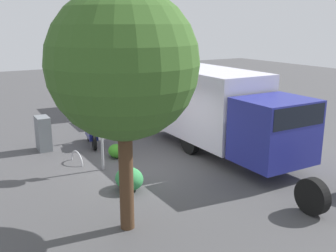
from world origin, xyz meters
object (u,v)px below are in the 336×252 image
utility_cabinet (43,133)px  box_truck_far (135,80)px  stop_sign (100,111)px  street_tree (123,65)px  motorcycle (91,132)px  box_truck_near (223,109)px  bike_rack_hoop (77,163)px

utility_cabinet → box_truck_far: bearing=-54.2°
stop_sign → street_tree: (-3.69, 0.88, 1.74)m
motorcycle → box_truck_near: bearing=-121.1°
box_truck_near → motorcycle: (3.23, 3.59, -1.08)m
box_truck_near → stop_sign: bearing=-98.1°
box_truck_far → street_tree: street_tree is taller
stop_sign → motorcycle: bearing=-13.0°
box_truck_near → motorcycle: size_ratio=4.76×
box_truck_far → stop_sign: size_ratio=2.46×
stop_sign → utility_cabinet: (2.97, 1.06, -1.28)m
motorcycle → stop_sign: 2.99m
utility_cabinet → bike_rack_hoop: size_ratio=1.44×
utility_cabinet → bike_rack_hoop: (-1.97, -0.56, -0.61)m
street_tree → box_truck_far: bearing=-27.1°
box_truck_far → bike_rack_hoop: box_truck_far is taller
box_truck_near → bike_rack_hoop: bearing=-108.7°
utility_cabinet → box_truck_near: bearing=-124.5°
box_truck_far → utility_cabinet: bearing=-50.8°
motorcycle → bike_rack_hoop: size_ratio=2.11×
box_truck_near → bike_rack_hoop: size_ratio=10.05×
street_tree → utility_cabinet: size_ratio=4.24×
stop_sign → bike_rack_hoop: (1.00, 0.50, -1.89)m
box_truck_near → bike_rack_hoop: box_truck_near is taller
utility_cabinet → street_tree: bearing=-178.4°
box_truck_far → street_tree: 12.25m
bike_rack_hoop → box_truck_near: bearing=-109.2°
box_truck_far → stop_sign: box_truck_far is taller
box_truck_near → street_tree: street_tree is taller
box_truck_near → bike_rack_hoop: 5.22m
street_tree → box_truck_near: bearing=-58.9°
box_truck_near → box_truck_far: size_ratio=1.22×
bike_rack_hoop → box_truck_far: bearing=-40.2°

